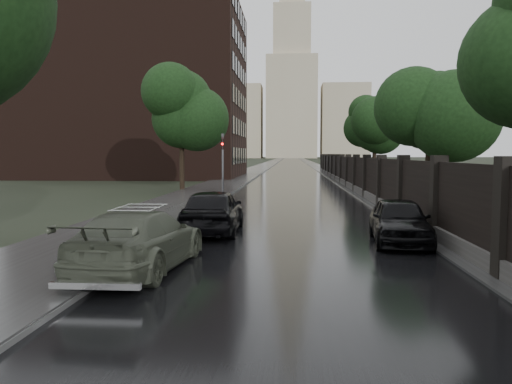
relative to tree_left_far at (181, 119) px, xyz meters
name	(u,v)px	position (x,y,z in m)	size (l,w,h in m)	color
ground	(292,377)	(8.00, -30.00, -5.24)	(800.00, 800.00, 0.00)	black
road	(291,161)	(8.00, 160.00, -5.23)	(8.00, 420.00, 0.02)	black
sidewalk_left	(276,160)	(2.00, 160.00, -5.16)	(4.00, 420.00, 0.16)	#2D2D2D
verge_right	(305,161)	(13.50, 160.00, -5.20)	(3.00, 420.00, 0.08)	#2D2D2D
fence_right	(353,177)	(12.60, 2.01, -4.23)	(0.45, 75.72, 2.70)	#383533
tree_left_far	(181,119)	(0.00, 0.00, 0.00)	(4.25, 4.25, 7.39)	black
tree_right_b	(430,113)	(15.50, -8.00, -0.29)	(4.08, 4.08, 7.01)	black
tree_right_c	(375,129)	(15.50, 10.00, -0.29)	(4.08, 4.08, 7.01)	black
traffic_light	(223,159)	(3.70, -5.01, -2.84)	(0.16, 0.32, 4.00)	#59595E
brick_building	(138,92)	(-10.00, 22.00, 4.76)	(24.00, 18.00, 20.00)	black
stalinist_tower	(292,95)	(8.00, 270.00, 33.14)	(92.00, 30.00, 159.00)	tan
volga_sedan	(140,240)	(4.42, -24.59, -4.52)	(2.02, 4.98, 1.45)	#484E3E
hatchback_left	(213,211)	(5.30, -19.04, -4.46)	(1.86, 4.61, 1.57)	black
car_right_near	(399,221)	(11.30, -20.54, -4.54)	(1.66, 4.12, 1.40)	black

